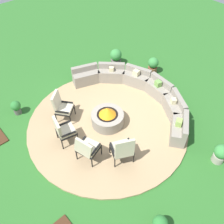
% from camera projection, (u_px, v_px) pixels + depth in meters
% --- Properties ---
extents(ground_plane, '(24.00, 24.00, 0.00)m').
position_uv_depth(ground_plane, '(108.00, 124.00, 8.22)').
color(ground_plane, '#2D6B28').
extents(patio_circle, '(5.34, 5.34, 0.06)m').
position_uv_depth(patio_circle, '(108.00, 123.00, 8.20)').
color(patio_circle, tan).
rests_on(patio_circle, ground_plane).
extents(fire_pit, '(1.08, 1.08, 0.70)m').
position_uv_depth(fire_pit, '(107.00, 117.00, 7.98)').
color(fire_pit, gray).
rests_on(fire_pit, patio_circle).
extents(curved_stone_bench, '(4.92, 2.33, 0.72)m').
position_uv_depth(curved_stone_bench, '(139.00, 91.00, 8.86)').
color(curved_stone_bench, gray).
rests_on(curved_stone_bench, patio_circle).
extents(lounge_chair_front_left, '(0.74, 0.76, 1.09)m').
position_uv_depth(lounge_chair_front_left, '(62.00, 106.00, 7.93)').
color(lounge_chair_front_left, black).
rests_on(lounge_chair_front_left, patio_circle).
extents(lounge_chair_front_right, '(0.65, 0.66, 1.06)m').
position_uv_depth(lounge_chair_front_right, '(63.00, 130.00, 7.26)').
color(lounge_chair_front_right, black).
rests_on(lounge_chair_front_right, patio_circle).
extents(lounge_chair_back_left, '(0.72, 0.72, 1.02)m').
position_uv_depth(lounge_chair_back_left, '(87.00, 148.00, 6.81)').
color(lounge_chair_back_left, black).
rests_on(lounge_chair_back_left, patio_circle).
extents(lounge_chair_back_right, '(0.76, 0.78, 1.04)m').
position_uv_depth(lounge_chair_back_right, '(123.00, 149.00, 6.77)').
color(lounge_chair_back_right, black).
rests_on(lounge_chair_back_right, patio_circle).
extents(potted_plant_0, '(0.34, 0.34, 0.53)m').
position_uv_depth(potted_plant_0, '(16.00, 107.00, 8.37)').
color(potted_plant_0, '#605B56').
rests_on(potted_plant_0, ground_plane).
extents(potted_plant_1, '(0.34, 0.34, 0.56)m').
position_uv_depth(potted_plant_1, '(115.00, 56.00, 10.54)').
color(potted_plant_1, brown).
rests_on(potted_plant_1, ground_plane).
extents(potted_plant_2, '(0.43, 0.43, 0.69)m').
position_uv_depth(potted_plant_2, '(153.00, 65.00, 9.97)').
color(potted_plant_2, brown).
rests_on(potted_plant_2, ground_plane).
extents(potted_plant_3, '(0.42, 0.42, 0.66)m').
position_uv_depth(potted_plant_3, '(221.00, 153.00, 6.96)').
color(potted_plant_3, '#A89E8E').
rests_on(potted_plant_3, ground_plane).
extents(potted_plant_5, '(0.50, 0.50, 0.71)m').
position_uv_depth(potted_plant_5, '(116.00, 57.00, 10.39)').
color(potted_plant_5, '#605B56').
rests_on(potted_plant_5, ground_plane).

